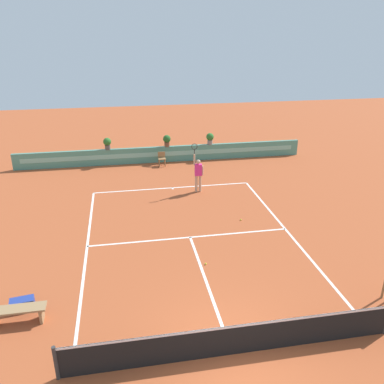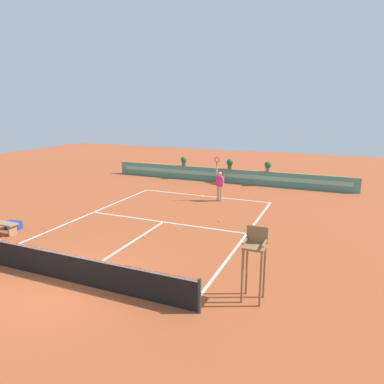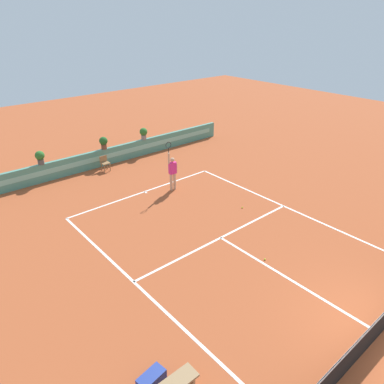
{
  "view_description": "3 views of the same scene",
  "coord_description": "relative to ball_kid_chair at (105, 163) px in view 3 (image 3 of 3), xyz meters",
  "views": [
    {
      "loc": [
        -2.48,
        -7.74,
        7.99
      ],
      "look_at": [
        0.5,
        8.77,
        1.0
      ],
      "focal_mm": 37.36,
      "sensor_mm": 36.0,
      "label": 1
    },
    {
      "loc": [
        7.45,
        -7.71,
        5.36
      ],
      "look_at": [
        0.5,
        8.77,
        1.0
      ],
      "focal_mm": 32.53,
      "sensor_mm": 36.0,
      "label": 2
    },
    {
      "loc": [
        -8.84,
        -2.18,
        8.15
      ],
      "look_at": [
        0.5,
        8.77,
        1.0
      ],
      "focal_mm": 34.0,
      "sensor_mm": 36.0,
      "label": 3
    }
  ],
  "objects": [
    {
      "name": "tennis_player",
      "position": [
        1.39,
        -4.51,
        0.57
      ],
      "size": [
        0.62,
        0.26,
        2.58
      ],
      "color": "tan",
      "rests_on": "ground"
    },
    {
      "name": "gear_bag",
      "position": [
        -5.66,
        -12.76,
        -0.3
      ],
      "size": [
        0.74,
        0.46,
        0.36
      ],
      "primitive_type": "cube",
      "rotation": [
        0.0,
        0.0,
        0.14
      ],
      "color": "navy",
      "rests_on": "ground"
    },
    {
      "name": "tennis_ball_mid_court",
      "position": [
        0.35,
        -11.35,
        -0.44
      ],
      "size": [
        0.07,
        0.07,
        0.07
      ],
      "primitive_type": "sphere",
      "color": "#CCE033",
      "rests_on": "ground"
    },
    {
      "name": "tennis_ball_near_baseline",
      "position": [
        2.63,
        -8.14,
        -0.44
      ],
      "size": [
        0.07,
        0.07,
        0.07
      ],
      "primitive_type": "sphere",
      "color": "#CCE033",
      "rests_on": "ground"
    },
    {
      "name": "ground_plane",
      "position": [
        0.15,
        -9.66,
        -0.48
      ],
      "size": [
        60.0,
        60.0,
        0.0
      ],
      "primitive_type": "plane",
      "color": "#A84C28"
    },
    {
      "name": "potted_plant_centre",
      "position": [
        0.43,
        0.73,
        0.93
      ],
      "size": [
        0.48,
        0.48,
        0.72
      ],
      "color": "brown",
      "rests_on": "back_wall_barrier"
    },
    {
      "name": "net",
      "position": [
        0.15,
        -15.66,
        0.03
      ],
      "size": [
        8.92,
        0.1,
        1.0
      ],
      "color": "#333333",
      "rests_on": "ground"
    },
    {
      "name": "court_lines",
      "position": [
        0.15,
        -8.94,
        -0.47
      ],
      "size": [
        8.32,
        11.94,
        0.01
      ],
      "color": "white",
      "rests_on": "ground"
    },
    {
      "name": "potted_plant_left",
      "position": [
        -3.23,
        0.73,
        0.93
      ],
      "size": [
        0.48,
        0.48,
        0.72
      ],
      "color": "#514C47",
      "rests_on": "back_wall_barrier"
    },
    {
      "name": "ball_kid_chair",
      "position": [
        0.0,
        0.0,
        0.0
      ],
      "size": [
        0.44,
        0.44,
        0.85
      ],
      "color": "olive",
      "rests_on": "ground"
    },
    {
      "name": "potted_plant_right",
      "position": [
        3.18,
        0.73,
        0.93
      ],
      "size": [
        0.48,
        0.48,
        0.72
      ],
      "color": "gray",
      "rests_on": "back_wall_barrier"
    },
    {
      "name": "back_wall_barrier",
      "position": [
        0.15,
        0.73,
        0.02
      ],
      "size": [
        18.0,
        0.21,
        1.0
      ],
      "color": "#4C8E7A",
      "rests_on": "ground"
    }
  ]
}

